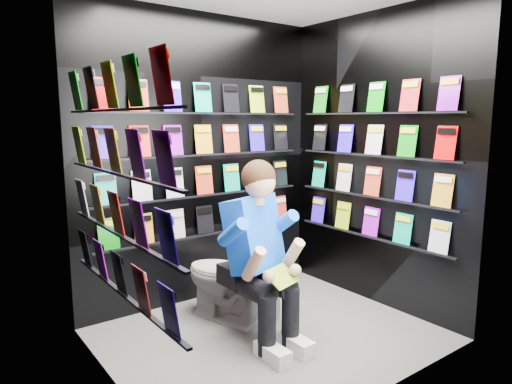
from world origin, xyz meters
TOP-DOWN VIEW (x-y plane):
  - floor at (0.00, 0.00)m, footprint 2.40×2.40m
  - wall_back at (0.00, 1.00)m, footprint 2.40×0.04m
  - wall_front at (0.00, -1.00)m, footprint 2.40×0.04m
  - wall_left at (-1.20, 0.00)m, footprint 0.04×2.00m
  - wall_right at (1.20, 0.00)m, footprint 0.04×2.00m
  - comics_back at (0.00, 0.97)m, footprint 2.10×0.06m
  - comics_left at (-1.17, 0.00)m, footprint 0.06×1.70m
  - comics_right at (1.17, 0.00)m, footprint 0.06×1.70m
  - toilet at (-0.12, 0.46)m, footprint 0.62×0.84m
  - longbox at (0.26, 0.36)m, footprint 0.32×0.42m
  - longbox_lid at (0.26, 0.36)m, footprint 0.34×0.44m
  - reader at (-0.12, 0.08)m, footprint 0.78×0.96m
  - held_comic at (-0.12, -0.27)m, footprint 0.29×0.22m

SIDE VIEW (x-z plane):
  - floor at x=0.00m, z-range 0.00..0.00m
  - longbox at x=0.26m, z-range 0.00..0.28m
  - longbox_lid at x=0.26m, z-range 0.28..0.31m
  - toilet at x=-0.12m, z-range 0.00..0.73m
  - held_comic at x=-0.12m, z-range 0.53..0.63m
  - reader at x=-0.12m, z-range 0.04..1.57m
  - wall_back at x=0.00m, z-range 0.00..2.60m
  - wall_front at x=0.00m, z-range 0.00..2.60m
  - wall_left at x=-1.20m, z-range 0.00..2.60m
  - wall_right at x=1.20m, z-range 0.00..2.60m
  - comics_back at x=0.00m, z-range 0.62..1.99m
  - comics_left at x=-1.17m, z-range 0.62..1.99m
  - comics_right at x=1.17m, z-range 0.62..1.99m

